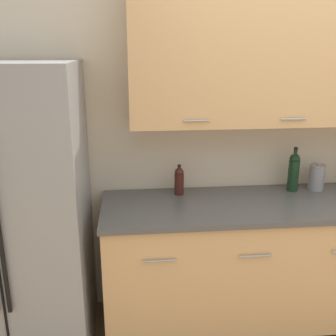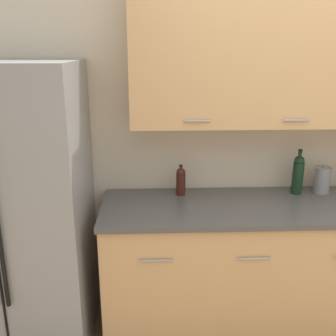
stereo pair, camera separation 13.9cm
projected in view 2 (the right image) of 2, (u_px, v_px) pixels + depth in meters
The scene contains 6 objects.
wall_back at pixel (305, 112), 2.68m from camera, with size 10.00×0.39×2.60m.
counter_unit at pixel (281, 265), 2.70m from camera, with size 2.43×0.64×0.93m.
refrigerator at pixel (16, 212), 2.46m from camera, with size 0.87×0.74×1.83m.
wine_bottle at pixel (298, 174), 2.70m from camera, with size 0.08×0.08×0.32m.
oil_bottle at pixel (181, 181), 2.69m from camera, with size 0.07×0.07×0.21m.
steel_canister at pixel (322, 180), 2.73m from camera, with size 0.11×0.11×0.20m.
Camera 2 is at (-1.12, -1.52, 1.91)m, focal length 42.00 mm.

